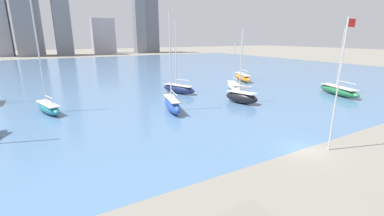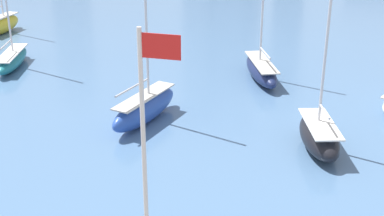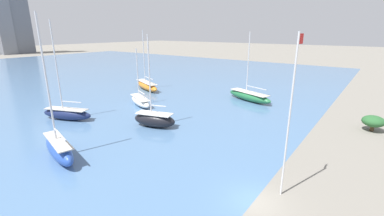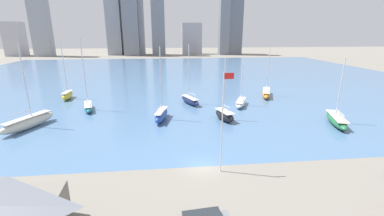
{
  "view_description": "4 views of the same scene",
  "coord_description": "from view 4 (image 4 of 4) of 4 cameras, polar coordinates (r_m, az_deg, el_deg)",
  "views": [
    {
      "loc": [
        -21.38,
        -14.95,
        10.84
      ],
      "look_at": [
        -5.2,
        13.12,
        1.87
      ],
      "focal_mm": 24.0,
      "sensor_mm": 36.0,
      "label": 1
    },
    {
      "loc": [
        7.2,
        -14.52,
        16.16
      ],
      "look_at": [
        -1.3,
        16.8,
        2.37
      ],
      "focal_mm": 50.0,
      "sensor_mm": 36.0,
      "label": 2
    },
    {
      "loc": [
        -16.33,
        -6.23,
        12.57
      ],
      "look_at": [
        6.37,
        10.68,
        4.06
      ],
      "focal_mm": 24.0,
      "sensor_mm": 36.0,
      "label": 3
    },
    {
      "loc": [
        -4.44,
        -29.45,
        16.89
      ],
      "look_at": [
        0.47,
        16.73,
        2.97
      ],
      "focal_mm": 24.0,
      "sensor_mm": 36.0,
      "label": 4
    }
  ],
  "objects": [
    {
      "name": "ground_plane",
      "position": [
        34.23,
        2.23,
        -12.89
      ],
      "size": [
        500.0,
        500.0,
        0.0
      ],
      "primitive_type": "plane",
      "color": "gray"
    },
    {
      "name": "harbor_water",
      "position": [
        100.97,
        -3.49,
        7.02
      ],
      "size": [
        180.0,
        140.0,
        0.0
      ],
      "color": "#4C7099",
      "rests_on": "ground_plane"
    },
    {
      "name": "flag_pole",
      "position": [
        30.59,
        6.83,
        -2.74
      ],
      "size": [
        1.24,
        0.14,
        12.56
      ],
      "color": "silver",
      "rests_on": "ground_plane"
    },
    {
      "name": "distant_city_skyline",
      "position": [
        199.77,
        -12.87,
        20.02
      ],
      "size": [
        167.8,
        20.26,
        73.7
      ],
      "color": "#A8A8B2",
      "rests_on": "ground_plane"
    },
    {
      "name": "sailboat_yellow",
      "position": [
        73.62,
        -25.96,
        2.63
      ],
      "size": [
        1.71,
        6.02,
        14.26
      ],
      "rotation": [
        0.0,
        0.0,
        -0.0
      ],
      "color": "yellow",
      "rests_on": "harbor_water"
    },
    {
      "name": "sailboat_navy",
      "position": [
        61.79,
        -0.42,
        1.76
      ],
      "size": [
        4.79,
        8.04,
        14.09
      ],
      "rotation": [
        0.0,
        0.0,
        0.39
      ],
      "color": "#19234C",
      "rests_on": "harbor_water"
    },
    {
      "name": "sailboat_blue",
      "position": [
        50.76,
        -6.83,
        -1.49
      ],
      "size": [
        3.39,
        7.81,
        14.26
      ],
      "rotation": [
        0.0,
        0.0,
        -0.23
      ],
      "color": "#284CA8",
      "rests_on": "harbor_water"
    },
    {
      "name": "sailboat_black",
      "position": [
        50.87,
        7.25,
        -1.56
      ],
      "size": [
        3.84,
        6.39,
        12.19
      ],
      "rotation": [
        0.0,
        0.0,
        0.29
      ],
      "color": "black",
      "rests_on": "harbor_water"
    },
    {
      "name": "sailboat_green",
      "position": [
        55.5,
        29.43,
        -2.28
      ],
      "size": [
        5.5,
        10.29,
        12.49
      ],
      "rotation": [
        0.0,
        0.0,
        -0.33
      ],
      "color": "#236B3D",
      "rests_on": "harbor_water"
    },
    {
      "name": "sailboat_teal",
      "position": [
        61.22,
        -22.08,
        0.33
      ],
      "size": [
        3.8,
        7.68,
        15.65
      ],
      "rotation": [
        0.0,
        0.0,
        0.28
      ],
      "color": "#1E757F",
      "rests_on": "harbor_water"
    },
    {
      "name": "sailboat_cream",
      "position": [
        54.9,
        -32.6,
        -2.67
      ],
      "size": [
        6.38,
        10.78,
        15.09
      ],
      "rotation": [
        0.0,
        0.0,
        -0.43
      ],
      "color": "beige",
      "rests_on": "harbor_water"
    },
    {
      "name": "sailboat_white",
      "position": [
        61.29,
        10.78,
        1.18
      ],
      "size": [
        4.98,
        7.91,
        9.76
      ],
      "rotation": [
        0.0,
        0.0,
        -0.42
      ],
      "color": "white",
      "rests_on": "harbor_water"
    },
    {
      "name": "sailboat_orange",
      "position": [
        72.03,
        16.18,
        3.24
      ],
      "size": [
        5.77,
        10.34,
        12.77
      ],
      "rotation": [
        0.0,
        0.0,
        -0.38
      ],
      "color": "orange",
      "rests_on": "harbor_water"
    }
  ]
}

